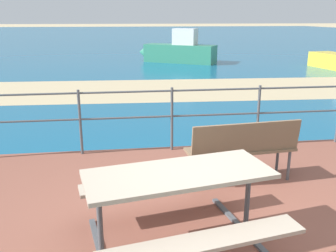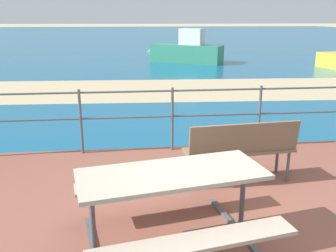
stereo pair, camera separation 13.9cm
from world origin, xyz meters
name	(u,v)px [view 1 (the left image)]	position (x,y,z in m)	size (l,w,h in m)	color
ground_plane	(205,235)	(0.00, 0.00, 0.00)	(240.00, 240.00, 0.00)	tan
patio_paving	(205,233)	(0.00, 0.00, 0.03)	(6.40, 5.20, 0.06)	brown
sea_water	(125,37)	(0.00, 40.00, 0.01)	(90.00, 90.00, 0.01)	#145B84
beach_strip	(146,90)	(0.00, 8.06, 0.01)	(54.00, 3.69, 0.01)	tan
picnic_table	(179,192)	(-0.33, -0.24, 0.65)	(1.96, 1.76, 0.79)	tan
park_bench	(243,145)	(0.74, 1.08, 0.59)	(1.50, 0.56, 0.87)	#7A6047
railing_fence	(172,111)	(0.00, 2.46, 0.73)	(5.94, 0.04, 1.06)	#4C5156
boat_near	(178,51)	(2.10, 15.00, 0.56)	(3.90, 2.90, 1.65)	#338466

